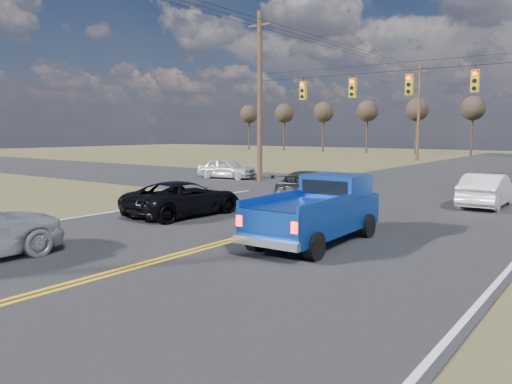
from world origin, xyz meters
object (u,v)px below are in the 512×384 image
Objects in this scene: black_suv at (184,198)px; white_car_queue at (487,190)px; cross_car_west at (227,168)px; dgrey_car_queue at (311,186)px; pickup_truck at (318,211)px.

black_suv is 12.17m from white_car_queue.
cross_car_west is at bearing -52.89° from black_suv.
white_car_queue is 0.88× the size of dgrey_car_queue.
pickup_truck is at bearing 77.10° from white_car_queue.
black_suv is at bearing 46.41° from white_car_queue.
pickup_truck is 10.13m from white_car_queue.
black_suv is 0.97× the size of dgrey_car_queue.
black_suv is (-6.14, 1.02, -0.25)m from pickup_truck.
dgrey_car_queue is 11.53m from cross_car_west.
black_suv is 6.23m from dgrey_car_queue.
white_car_queue is (8.35, 8.86, 0.05)m from black_suv.
white_car_queue is 7.12m from dgrey_car_queue.
white_car_queue is at bearing -129.98° from black_suv.
dgrey_car_queue is at bearing -104.02° from black_suv.
pickup_truck is 8.18m from dgrey_car_queue.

